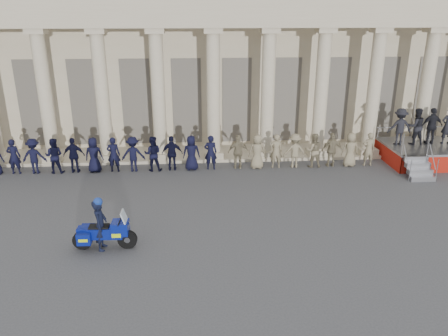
% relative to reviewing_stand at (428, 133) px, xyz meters
% --- Properties ---
extents(ground, '(90.00, 90.00, 0.00)m').
position_rel_reviewing_stand_xyz_m(ground, '(-11.58, -6.98, -1.44)').
color(ground, '#3F3F42').
rests_on(ground, ground).
extents(building, '(40.00, 12.50, 9.00)m').
position_rel_reviewing_stand_xyz_m(building, '(-11.58, 7.77, 3.08)').
color(building, tan).
rests_on(building, ground).
extents(officer_rank, '(20.81, 0.62, 1.64)m').
position_rel_reviewing_stand_xyz_m(officer_rank, '(-13.49, -0.34, -0.62)').
color(officer_rank, black).
rests_on(officer_rank, ground).
extents(reviewing_stand, '(4.33, 4.12, 2.65)m').
position_rel_reviewing_stand_xyz_m(reviewing_stand, '(0.00, 0.00, 0.00)').
color(reviewing_stand, gray).
rests_on(reviewing_stand, ground).
extents(motorcycle, '(2.01, 0.82, 1.29)m').
position_rel_reviewing_stand_xyz_m(motorcycle, '(-14.06, -7.35, -0.88)').
color(motorcycle, black).
rests_on(motorcycle, ground).
extents(rider, '(0.41, 0.62, 1.75)m').
position_rel_reviewing_stand_xyz_m(rider, '(-14.17, -7.35, -0.57)').
color(rider, black).
rests_on(rider, ground).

